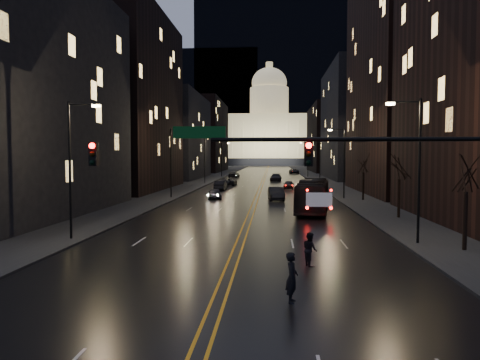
% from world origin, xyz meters
% --- Properties ---
extents(ground, '(900.00, 900.00, 0.00)m').
position_xyz_m(ground, '(0.00, 0.00, 0.00)').
color(ground, black).
rests_on(ground, ground).
extents(road, '(20.00, 320.00, 0.02)m').
position_xyz_m(road, '(0.00, 130.00, 0.01)').
color(road, black).
rests_on(road, ground).
extents(sidewalk_left, '(8.00, 320.00, 0.16)m').
position_xyz_m(sidewalk_left, '(-14.00, 130.00, 0.08)').
color(sidewalk_left, black).
rests_on(sidewalk_left, ground).
extents(sidewalk_right, '(8.00, 320.00, 0.16)m').
position_xyz_m(sidewalk_right, '(14.00, 130.00, 0.08)').
color(sidewalk_right, black).
rests_on(sidewalk_right, ground).
extents(center_line, '(0.62, 320.00, 0.01)m').
position_xyz_m(center_line, '(0.00, 130.00, 0.03)').
color(center_line, orange).
rests_on(center_line, road).
extents(building_left_near, '(12.00, 28.00, 22.00)m').
position_xyz_m(building_left_near, '(-21.00, 22.00, 11.00)').
color(building_left_near, black).
rests_on(building_left_near, ground).
extents(building_left_mid, '(12.00, 30.00, 28.00)m').
position_xyz_m(building_left_mid, '(-21.00, 54.00, 14.00)').
color(building_left_mid, black).
rests_on(building_left_mid, ground).
extents(building_left_far, '(12.00, 34.00, 20.00)m').
position_xyz_m(building_left_far, '(-21.00, 92.00, 10.00)').
color(building_left_far, black).
rests_on(building_left_far, ground).
extents(building_left_dist, '(12.00, 40.00, 24.00)m').
position_xyz_m(building_left_dist, '(-21.00, 140.00, 12.00)').
color(building_left_dist, black).
rests_on(building_left_dist, ground).
extents(building_right_tall, '(12.00, 30.00, 38.00)m').
position_xyz_m(building_right_tall, '(21.00, 50.00, 19.00)').
color(building_right_tall, black).
rests_on(building_right_tall, ground).
extents(building_right_mid, '(12.00, 34.00, 26.00)m').
position_xyz_m(building_right_mid, '(21.00, 92.00, 13.00)').
color(building_right_mid, black).
rests_on(building_right_mid, ground).
extents(building_right_dist, '(12.00, 40.00, 22.00)m').
position_xyz_m(building_right_dist, '(21.00, 140.00, 11.00)').
color(building_right_dist, black).
rests_on(building_right_dist, ground).
extents(mountain_ridge, '(520.00, 60.00, 130.00)m').
position_xyz_m(mountain_ridge, '(40.00, 380.00, 65.00)').
color(mountain_ridge, black).
rests_on(mountain_ridge, ground).
extents(capitol, '(90.00, 50.00, 58.50)m').
position_xyz_m(capitol, '(0.00, 250.00, 17.15)').
color(capitol, black).
rests_on(capitol, ground).
extents(traffic_signal, '(17.29, 0.45, 7.00)m').
position_xyz_m(traffic_signal, '(5.91, -0.00, 5.10)').
color(traffic_signal, black).
rests_on(traffic_signal, ground).
extents(streetlamp_right_near, '(2.13, 0.25, 9.00)m').
position_xyz_m(streetlamp_right_near, '(10.81, 10.00, 5.08)').
color(streetlamp_right_near, black).
rests_on(streetlamp_right_near, ground).
extents(streetlamp_left_near, '(2.13, 0.25, 9.00)m').
position_xyz_m(streetlamp_left_near, '(-10.81, 10.00, 5.08)').
color(streetlamp_left_near, black).
rests_on(streetlamp_left_near, ground).
extents(streetlamp_right_mid, '(2.13, 0.25, 9.00)m').
position_xyz_m(streetlamp_right_mid, '(10.81, 40.00, 5.08)').
color(streetlamp_right_mid, black).
rests_on(streetlamp_right_mid, ground).
extents(streetlamp_left_mid, '(2.13, 0.25, 9.00)m').
position_xyz_m(streetlamp_left_mid, '(-10.81, 40.00, 5.08)').
color(streetlamp_left_mid, black).
rests_on(streetlamp_left_mid, ground).
extents(streetlamp_right_far, '(2.13, 0.25, 9.00)m').
position_xyz_m(streetlamp_right_far, '(10.81, 70.00, 5.08)').
color(streetlamp_right_far, black).
rests_on(streetlamp_right_far, ground).
extents(streetlamp_left_far, '(2.13, 0.25, 9.00)m').
position_xyz_m(streetlamp_left_far, '(-10.81, 70.00, 5.08)').
color(streetlamp_left_far, black).
rests_on(streetlamp_left_far, ground).
extents(streetlamp_right_dist, '(2.13, 0.25, 9.00)m').
position_xyz_m(streetlamp_right_dist, '(10.81, 100.00, 5.08)').
color(streetlamp_right_dist, black).
rests_on(streetlamp_right_dist, ground).
extents(streetlamp_left_dist, '(2.13, 0.25, 9.00)m').
position_xyz_m(streetlamp_left_dist, '(-10.81, 100.00, 5.08)').
color(streetlamp_left_dist, black).
rests_on(streetlamp_left_dist, ground).
extents(tree_right_near, '(2.40, 2.40, 6.65)m').
position_xyz_m(tree_right_near, '(13.00, 8.00, 4.53)').
color(tree_right_near, black).
rests_on(tree_right_near, ground).
extents(tree_right_mid, '(2.40, 2.40, 6.65)m').
position_xyz_m(tree_right_mid, '(13.00, 22.00, 4.53)').
color(tree_right_mid, black).
rests_on(tree_right_mid, ground).
extents(tree_right_far, '(2.40, 2.40, 6.65)m').
position_xyz_m(tree_right_far, '(13.00, 38.00, 4.53)').
color(tree_right_far, black).
rests_on(tree_right_far, ground).
extents(bus, '(4.27, 11.83, 3.22)m').
position_xyz_m(bus, '(5.98, 26.50, 1.61)').
color(bus, black).
rests_on(bus, ground).
extents(oncoming_car_a, '(2.17, 4.35, 1.42)m').
position_xyz_m(oncoming_car_a, '(-5.23, 39.30, 0.71)').
color(oncoming_car_a, black).
rests_on(oncoming_car_a, ground).
extents(oncoming_car_b, '(1.72, 4.69, 1.53)m').
position_xyz_m(oncoming_car_b, '(-6.20, 54.61, 0.77)').
color(oncoming_car_b, black).
rests_on(oncoming_car_b, ground).
extents(oncoming_car_c, '(2.57, 5.11, 1.39)m').
position_xyz_m(oncoming_car_c, '(-5.83, 65.88, 0.69)').
color(oncoming_car_c, black).
rests_on(oncoming_car_c, ground).
extents(oncoming_car_d, '(2.69, 5.48, 1.53)m').
position_xyz_m(oncoming_car_d, '(-7.52, 96.16, 0.77)').
color(oncoming_car_d, black).
rests_on(oncoming_car_d, ground).
extents(receding_car_a, '(2.16, 5.18, 1.66)m').
position_xyz_m(receding_car_a, '(2.50, 38.14, 0.83)').
color(receding_car_a, black).
rests_on(receding_car_a, ground).
extents(receding_car_b, '(1.90, 4.27, 1.43)m').
position_xyz_m(receding_car_b, '(4.68, 57.62, 0.71)').
color(receding_car_b, black).
rests_on(receding_car_b, ground).
extents(receding_car_c, '(2.69, 5.70, 1.61)m').
position_xyz_m(receding_car_c, '(2.76, 81.24, 0.80)').
color(receding_car_c, black).
rests_on(receding_car_c, ground).
extents(receding_car_d, '(2.95, 5.67, 1.53)m').
position_xyz_m(receding_car_d, '(8.50, 122.06, 0.76)').
color(receding_car_d, black).
rests_on(receding_car_d, ground).
extents(pedestrian_a, '(0.55, 0.76, 1.92)m').
position_xyz_m(pedestrian_a, '(2.78, -1.84, 0.96)').
color(pedestrian_a, black).
rests_on(pedestrian_a, ground).
extents(pedestrian_b, '(0.71, 0.94, 1.71)m').
position_xyz_m(pedestrian_b, '(3.93, 4.06, 0.86)').
color(pedestrian_b, black).
rests_on(pedestrian_b, ground).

